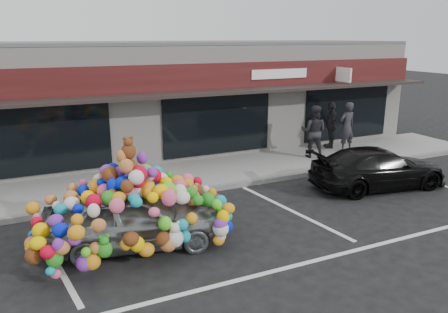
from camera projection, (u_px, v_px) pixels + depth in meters
name	position (u px, v px, depth m)	size (l,w,h in m)	color
ground	(196.00, 233.00, 10.39)	(90.00, 90.00, 0.00)	black
shop_building	(117.00, 98.00, 17.19)	(24.00, 7.20, 4.31)	silver
sidewalk	(150.00, 181.00, 13.86)	(26.00, 3.00, 0.15)	gray
kerb	(165.00, 196.00, 12.55)	(26.00, 0.18, 0.16)	slate
parking_stripe_left	(53.00, 256.00, 9.26)	(0.12, 4.40, 0.01)	silver
parking_stripe_mid	(291.00, 210.00, 11.70)	(0.12, 4.40, 0.01)	silver
parking_stripe_right	(434.00, 183.00, 13.89)	(0.12, 4.40, 0.01)	silver
lane_line	(325.00, 258.00, 9.19)	(14.00, 0.12, 0.01)	silver
toy_car	(134.00, 211.00, 9.53)	(2.83, 4.42, 2.42)	#989CA2
black_sedan	(378.00, 168.00, 13.35)	(4.27, 1.74, 1.24)	black
pedestrian_a	(347.00, 127.00, 16.92)	(0.71, 0.46, 1.94)	#24242A
pedestrian_b	(314.00, 131.00, 16.10)	(0.94, 0.73, 1.94)	black
pedestrian_c	(331.00, 125.00, 17.51)	(0.45, 1.09, 1.86)	black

